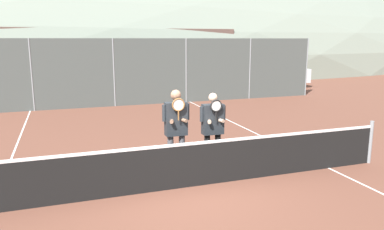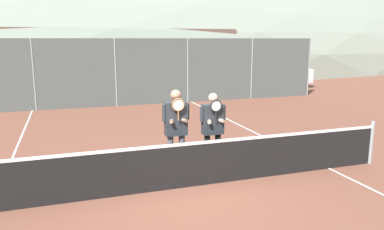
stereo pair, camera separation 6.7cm
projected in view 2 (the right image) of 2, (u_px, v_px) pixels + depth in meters
The scene contains 12 objects.
ground_plane at pixel (184, 187), 7.41m from camera, with size 120.00×120.00×0.00m, color brown.
hill_distant at pixel (78, 59), 56.77m from camera, with size 137.41×76.34×26.72m.
clubhouse_building at pixel (119, 56), 25.44m from camera, with size 14.93×5.50×3.55m.
fence_back at pixel (116, 73), 16.16m from camera, with size 19.77×0.06×2.92m.
tennis_net at pixel (184, 165), 7.32m from camera, with size 9.31×0.09×1.02m.
court_line_left_sideline at pixel (12, 160), 9.10m from camera, with size 0.05×16.00×0.01m, color white.
court_line_right_sideline at pixel (263, 136), 11.28m from camera, with size 0.05×16.00×0.01m, color white.
player_leftmost at pixel (176, 125), 7.87m from camera, with size 0.59×0.34×1.86m.
player_center_left at pixel (213, 126), 8.19m from camera, with size 0.60×0.34×1.75m.
car_left_of_center at pixel (91, 79), 19.03m from camera, with size 4.77×2.01×1.71m.
car_center at pixel (191, 75), 20.48m from camera, with size 4.17×1.95×1.84m.
car_right_of_center at pixel (272, 73), 22.46m from camera, with size 4.72×1.94×1.79m.
Camera 2 is at (-2.10, -6.65, 2.88)m, focal length 35.00 mm.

